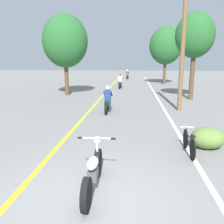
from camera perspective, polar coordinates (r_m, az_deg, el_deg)
ground_plane at (r=5.29m, az=-4.37°, el=-20.05°), size 120.00×120.00×0.00m
lane_stripe_center at (r=17.14m, az=-3.12°, el=2.95°), size 0.14×48.00×0.01m
lane_stripe_edge at (r=17.06m, az=11.26°, el=2.68°), size 0.14×48.00×0.01m
utility_pole at (r=13.82m, az=16.75°, el=15.94°), size 1.10×0.24×7.40m
roadside_tree_right_near at (r=18.12m, az=19.32°, el=16.89°), size 2.70×2.43×6.04m
roadside_tree_right_far at (r=28.95m, az=12.81°, el=15.29°), size 3.73×3.36×6.57m
roadside_tree_left at (r=19.74m, az=-11.23°, el=16.35°), size 3.57×3.22×6.32m
roadside_bush at (r=8.34m, az=22.05°, el=-5.83°), size 1.10×0.88×0.70m
motorcycle_foreground at (r=5.41m, az=-4.54°, el=-14.00°), size 0.90×2.15×1.05m
motorcycle_rider_lead at (r=13.15m, az=-1.05°, el=2.43°), size 0.50×2.10×1.44m
motorcycle_rider_mid at (r=24.15m, az=1.96°, el=7.03°), size 0.50×2.20×1.46m
motorcycle_rider_far at (r=35.96m, az=3.72°, el=8.79°), size 0.50×2.04×1.40m
bicycle_parked at (r=7.69m, az=18.03°, el=-7.10°), size 0.44×1.61×0.73m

